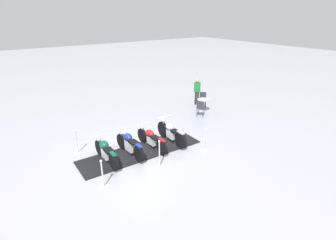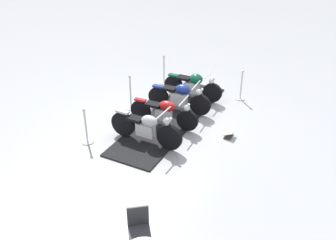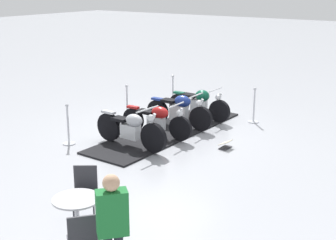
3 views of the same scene
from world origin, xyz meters
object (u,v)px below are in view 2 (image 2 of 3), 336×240
at_px(motorcycle_maroon, 165,112).
at_px(stanchion_left_rear, 164,74).
at_px(motorcycle_navy, 180,97).
at_px(stanchion_left_front, 86,132).
at_px(stanchion_right_rear, 241,90).
at_px(motorcycle_chrome, 146,127).
at_px(stanchion_left_mid, 131,99).
at_px(info_placard, 229,135).
at_px(cafe_chair_across_table, 139,227).
at_px(motorcycle_forest, 193,85).

height_order(motorcycle_maroon, stanchion_left_rear, stanchion_left_rear).
xyz_separation_m(motorcycle_navy, stanchion_left_front, (-1.53, -2.74, -0.17)).
height_order(stanchion_right_rear, stanchion_left_rear, stanchion_left_rear).
height_order(motorcycle_chrome, stanchion_left_rear, motorcycle_chrome).
relative_size(stanchion_left_rear, stanchion_left_mid, 0.93).
distance_m(info_placard, cafe_chair_across_table, 4.60).
relative_size(motorcycle_maroon, motorcycle_navy, 1.03).
bearing_deg(motorcycle_navy, info_placard, -24.69).
relative_size(motorcycle_maroon, stanchion_left_front, 2.03).
relative_size(stanchion_right_rear, stanchion_left_front, 0.99).
xyz_separation_m(motorcycle_chrome, stanchion_right_rear, (1.49, 3.77, -0.16)).
height_order(motorcycle_forest, info_placard, motorcycle_forest).
bearing_deg(stanchion_left_front, stanchion_left_rear, 88.89).
xyz_separation_m(motorcycle_chrome, motorcycle_navy, (0.04, 2.07, 0.01)).
relative_size(motorcycle_chrome, stanchion_left_rear, 2.03).
bearing_deg(motorcycle_chrome, info_placard, 36.76).
xyz_separation_m(motorcycle_forest, cafe_chair_across_table, (1.59, -6.36, 0.04)).
height_order(motorcycle_maroon, stanchion_left_front, stanchion_left_front).
xyz_separation_m(stanchion_right_rear, cafe_chair_across_table, (0.16, -7.03, 0.20)).
height_order(motorcycle_forest, cafe_chair_across_table, motorcycle_forest).
bearing_deg(info_placard, stanchion_left_rear, -126.26).
bearing_deg(motorcycle_chrome, cafe_chair_across_table, -60.90).
relative_size(motorcycle_navy, stanchion_right_rear, 2.00).
height_order(stanchion_left_mid, info_placard, stanchion_left_mid).
bearing_deg(cafe_chair_across_table, stanchion_right_rear, 145.51).
xyz_separation_m(motorcycle_chrome, motorcycle_forest, (0.06, 3.10, -0.00)).
bearing_deg(stanchion_right_rear, motorcycle_forest, -154.72).
relative_size(motorcycle_maroon, cafe_chair_across_table, 2.27).
height_order(motorcycle_navy, stanchion_left_mid, stanchion_left_mid).
relative_size(stanchion_right_rear, cafe_chair_across_table, 1.11).
xyz_separation_m(motorcycle_navy, stanchion_left_mid, (-1.48, -0.49, -0.17)).
xyz_separation_m(motorcycle_chrome, stanchion_left_front, (-1.49, -0.67, -0.16)).
height_order(stanchion_left_rear, info_placard, stanchion_left_rear).
bearing_deg(stanchion_left_mid, info_placard, -4.60).
height_order(motorcycle_chrome, info_placard, motorcycle_chrome).
distance_m(stanchion_right_rear, info_placard, 2.51).
bearing_deg(stanchion_right_rear, motorcycle_chrome, -111.55).
height_order(motorcycle_forest, stanchion_left_mid, stanchion_left_mid).
bearing_deg(cafe_chair_across_table, info_placard, 141.08).
xyz_separation_m(motorcycle_maroon, stanchion_left_front, (-1.52, -1.71, -0.15)).
xyz_separation_m(motorcycle_chrome, stanchion_left_rear, (-1.40, 3.83, -0.16)).
xyz_separation_m(motorcycle_navy, cafe_chair_across_table, (1.61, -5.33, 0.03)).
xyz_separation_m(stanchion_right_rear, info_placard, (0.41, -2.46, -0.27)).
bearing_deg(motorcycle_forest, stanchion_right_rear, 25.53).
relative_size(motorcycle_chrome, cafe_chair_across_table, 2.32).
xyz_separation_m(stanchion_left_front, stanchion_left_rear, (0.09, 4.50, 0.01)).
bearing_deg(stanchion_left_front, motorcycle_navy, 60.87).
xyz_separation_m(stanchion_left_rear, cafe_chair_across_table, (3.05, -7.09, 0.20)).
relative_size(info_placard, cafe_chair_across_table, 0.37).
bearing_deg(cafe_chair_across_table, stanchion_left_mid, 176.79).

